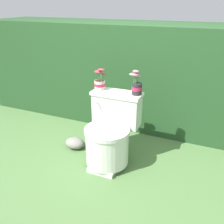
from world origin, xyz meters
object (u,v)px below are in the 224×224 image
at_px(toilet, 110,134).
at_px(garden_stone, 75,143).
at_px(potted_plant_midleft, 137,86).
at_px(potted_plant_left, 100,82).

height_order(toilet, garden_stone, toilet).
bearing_deg(potted_plant_midleft, garden_stone, -170.99).
bearing_deg(potted_plant_left, toilet, -43.04).
height_order(toilet, potted_plant_midleft, potted_plant_midleft).
relative_size(toilet, garden_stone, 3.20).
bearing_deg(potted_plant_midleft, toilet, -137.03).
bearing_deg(garden_stone, potted_plant_midleft, 9.01).
height_order(toilet, potted_plant_left, potted_plant_left).
bearing_deg(garden_stone, toilet, -9.25).
bearing_deg(potted_plant_left, garden_stone, -159.63).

